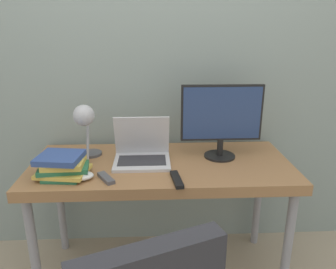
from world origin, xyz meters
name	(u,v)px	position (x,y,z in m)	size (l,w,h in m)	color
wall_back	(159,61)	(0.00, 0.71, 1.30)	(8.00, 0.05, 2.60)	gray
desk	(161,174)	(0.00, 0.32, 0.69)	(1.49, 0.65, 0.76)	#996B42
laptop	(142,153)	(-0.11, 0.34, 0.82)	(0.32, 0.26, 0.26)	silver
monitor	(221,118)	(0.35, 0.39, 1.01)	(0.47, 0.18, 0.44)	black
desk_lamp	(85,122)	(-0.42, 0.35, 1.01)	(0.13, 0.25, 0.34)	#4C4C51
book_stack	(63,166)	(-0.52, 0.16, 0.82)	(0.28, 0.23, 0.12)	#286B47
tv_remote	(177,179)	(0.07, 0.08, 0.77)	(0.06, 0.18, 0.02)	black
media_remote	(106,178)	(-0.29, 0.11, 0.77)	(0.11, 0.14, 0.02)	#4C4C51
game_controller	(78,176)	(-0.43, 0.12, 0.78)	(0.16, 0.10, 0.04)	white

